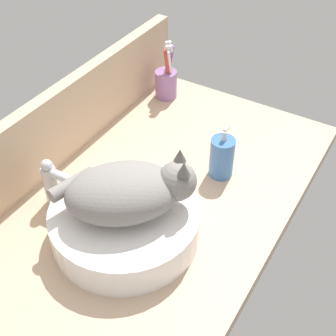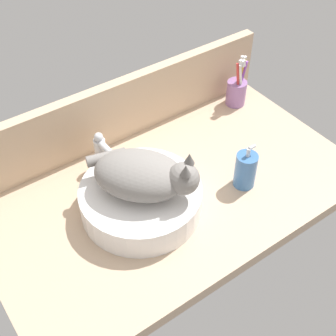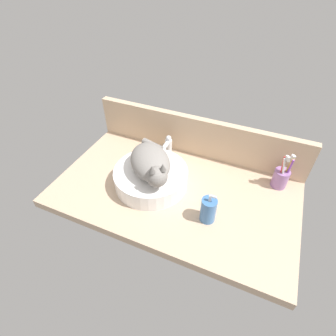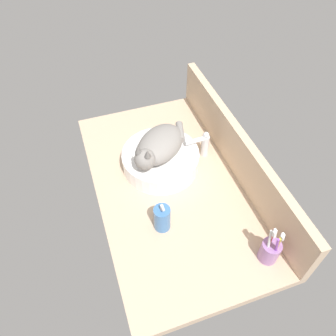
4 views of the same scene
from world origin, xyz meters
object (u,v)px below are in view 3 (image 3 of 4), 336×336
faucet (168,147)px  toothbrush_cup (281,177)px  sink_basin (151,177)px  soap_dispenser (208,210)px  cat (151,163)px

faucet → toothbrush_cup: size_ratio=0.73×
sink_basin → soap_dispenser: soap_dispenser is taller
sink_basin → faucet: faucet is taller
sink_basin → cat: (0.95, -0.99, 9.91)cm
cat → toothbrush_cup: 60.14cm
faucet → soap_dispenser: bearing=-44.0°
cat → faucet: (-1.40, 21.48, -6.76)cm
soap_dispenser → sink_basin: bearing=162.9°
sink_basin → toothbrush_cup: (55.50, 22.72, 1.08)cm
cat → faucet: size_ratio=2.21×
sink_basin → toothbrush_cup: toothbrush_cup is taller
soap_dispenser → toothbrush_cup: (24.99, 32.12, -0.54)cm
cat → soap_dispenser: size_ratio=2.05×
faucet → soap_dispenser: size_ratio=0.93×
soap_dispenser → toothbrush_cup: size_ratio=0.78×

